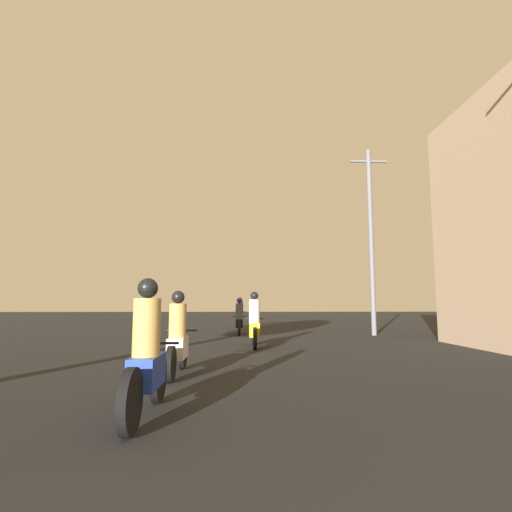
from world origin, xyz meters
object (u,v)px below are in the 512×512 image
object	(u,v)px
motorcycle_red	(240,315)
motorcycle_blue	(147,361)
motorcycle_yellow	(254,325)
utility_pole_far	(371,236)
motorcycle_white	(178,341)
motorcycle_black	(239,320)

from	to	relation	value
motorcycle_red	motorcycle_blue	bearing A→B (deg)	-100.45
motorcycle_yellow	utility_pole_far	xyz separation A→B (m)	(5.04, 4.21, 3.44)
motorcycle_white	motorcycle_black	world-z (taller)	motorcycle_white
motorcycle_black	motorcycle_blue	bearing A→B (deg)	-88.73
motorcycle_yellow	motorcycle_red	xyz separation A→B (m)	(-0.49, 10.27, 0.01)
motorcycle_blue	utility_pole_far	xyz separation A→B (m)	(6.53, 11.54, 3.45)
motorcycle_blue	utility_pole_far	bearing A→B (deg)	55.76
motorcycle_blue	motorcycle_white	distance (m)	2.74
motorcycle_yellow	utility_pole_far	bearing A→B (deg)	38.55
motorcycle_blue	motorcycle_yellow	world-z (taller)	motorcycle_yellow
motorcycle_red	motorcycle_black	bearing A→B (deg)	-97.15
motorcycle_blue	motorcycle_white	world-z (taller)	motorcycle_blue
motorcycle_black	utility_pole_far	world-z (taller)	utility_pole_far
motorcycle_blue	motorcycle_white	bearing A→B (deg)	86.83
motorcycle_blue	motorcycle_red	size ratio (longest dim) A/B	1.06
utility_pole_far	motorcycle_blue	bearing A→B (deg)	-119.51
motorcycle_black	motorcycle_white	bearing A→B (deg)	-90.53
motorcycle_white	motorcycle_red	distance (m)	14.90
motorcycle_blue	motorcycle_black	distance (m)	12.25
motorcycle_white	motorcycle_yellow	size ratio (longest dim) A/B	1.02
motorcycle_white	utility_pole_far	xyz separation A→B (m)	(6.61, 8.80, 3.47)
motorcycle_black	motorcycle_red	bearing A→B (deg)	96.02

